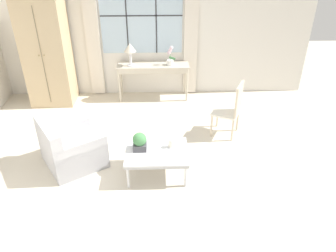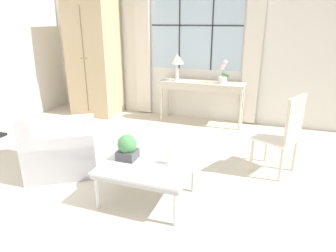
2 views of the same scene
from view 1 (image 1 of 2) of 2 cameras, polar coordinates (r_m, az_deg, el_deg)
name	(u,v)px [view 1 (image 1 of 2)]	position (r m, az deg, el deg)	size (l,w,h in m)	color
ground_plane	(138,175)	(5.06, -5.24, -8.48)	(14.00, 14.00, 0.00)	beige
wall_back_windowed	(142,31)	(7.17, -4.57, 16.20)	(7.20, 0.14, 2.80)	silver
armoire	(46,48)	(7.19, -20.43, 12.60)	(0.94, 0.74, 2.35)	tan
console_table	(153,68)	(7.10, -2.60, 9.98)	(1.52, 0.43, 0.77)	beige
table_lamp	(130,49)	(6.93, -6.64, 13.17)	(0.25, 0.25, 0.48)	silver
potted_orchid	(170,58)	(7.00, 0.39, 11.82)	(0.18, 0.14, 0.40)	white
armchair_upholstered	(71,148)	(5.33, -16.49, -3.77)	(1.15, 1.16, 0.80)	#B2B2B7
side_chair_wooden	(232,107)	(5.82, 11.10, 3.24)	(0.59, 0.59, 1.00)	white
coffee_table	(157,153)	(4.85, -1.98, -4.76)	(0.92, 0.73, 0.41)	silver
potted_plant_small	(140,142)	(4.81, -4.95, -2.71)	(0.21, 0.21, 0.27)	#4C4C51
pillar_candle	(171,144)	(4.87, 0.53, -3.08)	(0.11, 0.11, 0.15)	silver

